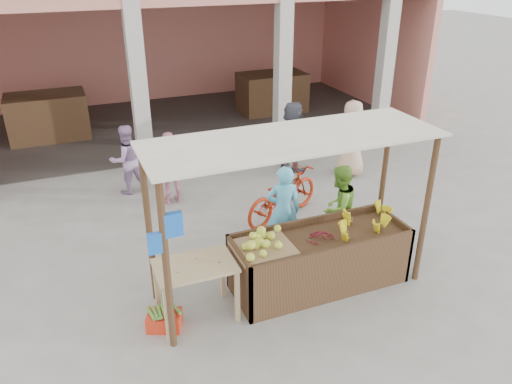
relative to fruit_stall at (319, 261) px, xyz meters
name	(u,v)px	position (x,y,z in m)	size (l,w,h in m)	color
ground	(288,291)	(-0.50, 0.00, -0.40)	(60.00, 60.00, 0.00)	slate
market_building	(152,26)	(-0.45, 8.93, 2.30)	(14.40, 6.40, 4.20)	tan
fruit_stall	(319,261)	(0.00, 0.00, 0.00)	(2.60, 0.95, 0.80)	#533821
stall_awning	(290,168)	(-0.51, 0.06, 1.58)	(4.09, 1.35, 2.39)	#533821
banana_heap	(364,223)	(0.75, 0.03, 0.49)	(0.97, 0.53, 0.18)	yellow
melon_tray	(263,244)	(-0.90, 0.03, 0.50)	(0.81, 0.70, 0.21)	#906F4A
berry_heap	(321,236)	(-0.02, -0.03, 0.47)	(0.42, 0.35, 0.13)	maroon
side_table	(195,273)	(-1.90, -0.03, 0.31)	(1.06, 0.72, 0.85)	tan
papaya_pile	(194,258)	(-1.90, -0.03, 0.55)	(0.71, 0.41, 0.20)	#448029
red_crate	(164,320)	(-2.38, -0.08, -0.29)	(0.44, 0.32, 0.23)	red
plantain_bundle	(163,311)	(-2.38, -0.08, -0.13)	(0.36, 0.26, 0.07)	#4E8630
produce_sacks	(282,136)	(1.97, 5.52, -0.09)	(1.02, 0.76, 0.62)	maroon
vendor_blue	(283,208)	(-0.12, 1.03, 0.43)	(0.62, 0.45, 1.65)	#58C9F1
vendor_green	(339,205)	(0.80, 0.84, 0.38)	(0.75, 0.43, 1.56)	#75B436
motorcycle	(282,193)	(0.38, 2.12, 0.10)	(1.93, 0.66, 1.01)	maroon
shopper_b	(171,166)	(-1.37, 3.51, 0.39)	(0.93, 0.49, 1.58)	#D28C98
shopper_c	(352,135)	(2.62, 3.36, 0.54)	(0.91, 0.59, 1.89)	tan
shopper_d	(293,134)	(1.57, 4.14, 0.44)	(1.56, 0.64, 1.68)	#4A4B58
shopper_f	(126,156)	(-2.10, 4.34, 0.40)	(0.78, 0.45, 1.59)	#9879A3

